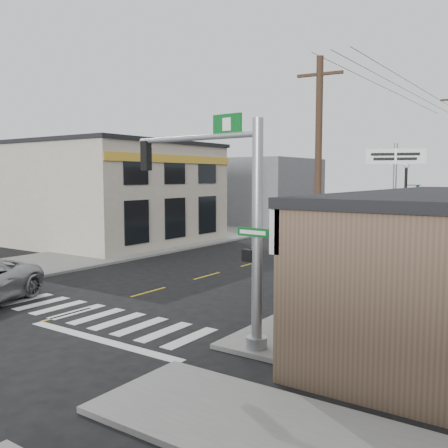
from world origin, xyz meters
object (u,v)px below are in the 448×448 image
Objects in this scene: traffic_signal_pole at (234,208)px; lamp_post at (406,209)px; utility_pole_near at (318,189)px; fire_hydrant at (379,295)px; bare_tree at (407,205)px; dance_center_sign at (395,173)px; guide_sign at (380,249)px.

traffic_signal_pole is 1.20× the size of lamp_post.
utility_pole_near is (1.04, 3.12, 0.47)m from traffic_signal_pole.
traffic_signal_pole is 7.46m from fire_hydrant.
bare_tree reaches higher than fire_hydrant.
dance_center_sign reaches higher than traffic_signal_pole.
lamp_post reaches higher than fire_hydrant.
dance_center_sign is 10.81m from bare_tree.
fire_hydrant is 3.91m from bare_tree.
utility_pole_near is at bearing -83.07° from lamp_post.
fire_hydrant is at bearing -74.86° from lamp_post.
dance_center_sign is at bearing 127.34° from lamp_post.
bare_tree is (3.31, 4.73, -0.03)m from traffic_signal_pole.
lamp_post is 0.64× the size of utility_pole_near.
lamp_post is (-0.58, 5.70, 1.15)m from guide_sign.
dance_center_sign is (-1.12, 1.97, 1.72)m from lamp_post.
guide_sign is at bearing -96.64° from dance_center_sign.
utility_pole_near is (-0.70, -4.19, 2.30)m from guide_sign.
guide_sign is 0.47× the size of dance_center_sign.
dance_center_sign reaches higher than guide_sign.
bare_tree is (3.27, -10.24, -1.07)m from dance_center_sign.
traffic_signal_pole reaches higher than lamp_post.
traffic_signal_pole is 5.78m from bare_tree.
guide_sign is 5.85m from lamp_post.
fire_hydrant is at bearing -96.09° from dance_center_sign.
fire_hydrant is 7.24m from lamp_post.
utility_pole_near is at bearing -107.23° from fire_hydrant.
guide_sign is 4.83m from utility_pole_near.
fire_hydrant is 0.13× the size of bare_tree.
dance_center_sign reaches higher than fire_hydrant.
fire_hydrant is at bearing -64.89° from guide_sign.
lamp_post is at bearing -79.44° from dance_center_sign.
utility_pole_near is at bearing -104.31° from dance_center_sign.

